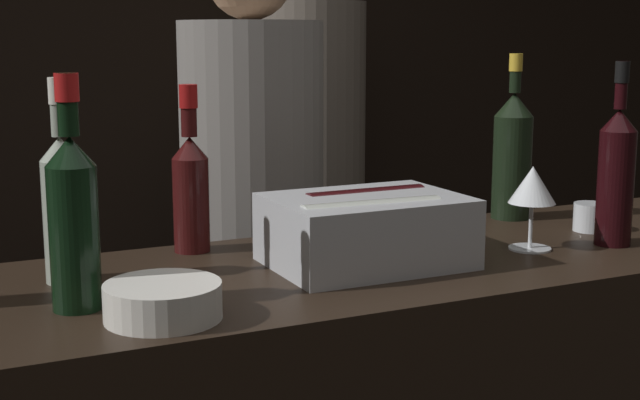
% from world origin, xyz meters
% --- Properties ---
extents(wall_back_chalkboard, '(6.40, 0.06, 2.80)m').
position_xyz_m(wall_back_chalkboard, '(0.00, 2.36, 1.40)').
color(wall_back_chalkboard, black).
rests_on(wall_back_chalkboard, ground_plane).
extents(ice_bin_with_bottles, '(0.35, 0.26, 0.13)m').
position_xyz_m(ice_bin_with_bottles, '(0.07, 0.27, 1.15)').
color(ice_bin_with_bottles, '#B7BABF').
rests_on(ice_bin_with_bottles, bar_counter).
extents(bowl_white, '(0.18, 0.18, 0.06)m').
position_xyz_m(bowl_white, '(-0.36, 0.11, 1.11)').
color(bowl_white, silver).
rests_on(bowl_white, bar_counter).
extents(wine_glass, '(0.09, 0.09, 0.17)m').
position_xyz_m(wine_glass, '(0.42, 0.23, 1.20)').
color(wine_glass, silver).
rests_on(wine_glass, bar_counter).
extents(candle_votive, '(0.07, 0.07, 0.06)m').
position_xyz_m(candle_votive, '(0.65, 0.31, 1.11)').
color(candle_votive, silver).
rests_on(candle_votive, bar_counter).
extents(champagne_bottle, '(0.09, 0.09, 0.38)m').
position_xyz_m(champagne_bottle, '(0.58, 0.50, 1.23)').
color(champagne_bottle, black).
rests_on(champagne_bottle, bar_counter).
extents(red_wine_bottle_burgundy, '(0.08, 0.08, 0.36)m').
position_xyz_m(red_wine_bottle_burgundy, '(-0.46, 0.22, 1.23)').
color(red_wine_bottle_burgundy, black).
rests_on(red_wine_bottle_burgundy, bar_counter).
extents(white_wine_bottle, '(0.07, 0.07, 0.35)m').
position_xyz_m(white_wine_bottle, '(-0.45, 0.39, 1.22)').
color(white_wine_bottle, '#9EA899').
rests_on(white_wine_bottle, bar_counter).
extents(red_wine_bottle_black_foil, '(0.07, 0.07, 0.37)m').
position_xyz_m(red_wine_bottle_black_foil, '(0.60, 0.19, 1.23)').
color(red_wine_bottle_black_foil, black).
rests_on(red_wine_bottle_black_foil, bar_counter).
extents(red_wine_bottle_tall, '(0.07, 0.07, 0.33)m').
position_xyz_m(red_wine_bottle_tall, '(-0.19, 0.51, 1.21)').
color(red_wine_bottle_tall, '#380F0F').
rests_on(red_wine_bottle_tall, bar_counter).
extents(person_in_hoodie, '(0.38, 0.38, 1.83)m').
position_xyz_m(person_in_hoodie, '(0.70, 1.84, 1.02)').
color(person_in_hoodie, black).
rests_on(person_in_hoodie, ground_plane).
extents(person_blond_tee, '(0.35, 0.35, 1.74)m').
position_xyz_m(person_blond_tee, '(0.08, 0.87, 0.97)').
color(person_blond_tee, black).
rests_on(person_blond_tee, ground_plane).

